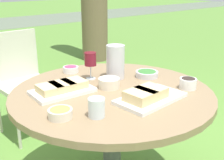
% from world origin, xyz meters
% --- Properties ---
extents(dining_table, '(1.13, 1.13, 0.70)m').
position_xyz_m(dining_table, '(0.00, 0.00, 0.58)').
color(dining_table, '#4C4C51').
rests_on(dining_table, ground_plane).
extents(chair_near_left, '(0.45, 0.43, 0.89)m').
position_xyz_m(chair_near_left, '(-0.02, 1.14, 0.52)').
color(chair_near_left, beige).
rests_on(chair_near_left, ground_plane).
extents(water_pitcher, '(0.12, 0.11, 0.21)m').
position_xyz_m(water_pitcher, '(0.16, 0.14, 0.81)').
color(water_pitcher, silver).
rests_on(water_pitcher, dining_table).
extents(wine_glass, '(0.07, 0.07, 0.17)m').
position_xyz_m(wine_glass, '(0.03, 0.23, 0.82)').
color(wine_glass, silver).
rests_on(wine_glass, dining_table).
extents(platter_bread_main, '(0.37, 0.21, 0.07)m').
position_xyz_m(platter_bread_main, '(0.02, -0.24, 0.73)').
color(platter_bread_main, white).
rests_on(platter_bread_main, dining_table).
extents(platter_charcuterie, '(0.35, 0.23, 0.06)m').
position_xyz_m(platter_charcuterie, '(-0.23, 0.15, 0.73)').
color(platter_charcuterie, white).
rests_on(platter_charcuterie, dining_table).
extents(bowl_fries, '(0.11, 0.11, 0.04)m').
position_xyz_m(bowl_fries, '(-0.40, -0.10, 0.72)').
color(bowl_fries, beige).
rests_on(bowl_fries, dining_table).
extents(bowl_salad, '(0.14, 0.14, 0.04)m').
position_xyz_m(bowl_salad, '(0.33, 0.02, 0.72)').
color(bowl_salad, silver).
rests_on(bowl_salad, dining_table).
extents(bowl_olives, '(0.10, 0.10, 0.06)m').
position_xyz_m(bowl_olives, '(0.34, -0.28, 0.74)').
color(bowl_olives, white).
rests_on(bowl_olives, dining_table).
extents(bowl_dip_red, '(0.10, 0.10, 0.04)m').
position_xyz_m(bowl_dip_red, '(0.02, 0.44, 0.72)').
color(bowl_dip_red, white).
rests_on(bowl_dip_red, dining_table).
extents(bowl_dip_cream, '(0.12, 0.12, 0.06)m').
position_xyz_m(bowl_dip_cream, '(0.01, 0.04, 0.73)').
color(bowl_dip_cream, beige).
rests_on(bowl_dip_cream, dining_table).
extents(cup_water_near, '(0.08, 0.08, 0.09)m').
position_xyz_m(cup_water_near, '(-0.28, -0.20, 0.75)').
color(cup_water_near, silver).
rests_on(cup_water_near, dining_table).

